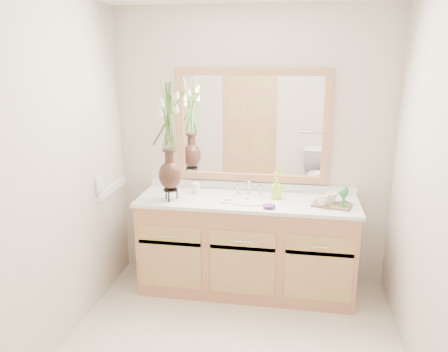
% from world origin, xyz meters
% --- Properties ---
extents(wall_back, '(2.40, 0.02, 2.40)m').
position_xyz_m(wall_back, '(0.00, 1.30, 1.20)').
color(wall_back, beige).
rests_on(wall_back, floor).
extents(wall_front, '(2.40, 0.02, 2.40)m').
position_xyz_m(wall_front, '(0.00, -1.30, 1.20)').
color(wall_front, beige).
rests_on(wall_front, floor).
extents(wall_left, '(0.02, 2.60, 2.40)m').
position_xyz_m(wall_left, '(-1.20, 0.00, 1.20)').
color(wall_left, beige).
rests_on(wall_left, floor).
extents(wall_right, '(0.02, 2.60, 2.40)m').
position_xyz_m(wall_right, '(1.20, 0.00, 1.20)').
color(wall_right, beige).
rests_on(wall_right, floor).
extents(vanity, '(1.80, 0.55, 0.80)m').
position_xyz_m(vanity, '(0.00, 1.01, 0.40)').
color(vanity, tan).
rests_on(vanity, floor).
extents(counter, '(1.84, 0.57, 0.03)m').
position_xyz_m(counter, '(0.00, 1.01, 0.82)').
color(counter, white).
rests_on(counter, vanity).
extents(sink, '(0.38, 0.34, 0.23)m').
position_xyz_m(sink, '(0.00, 1.00, 0.78)').
color(sink, white).
rests_on(sink, counter).
extents(mirror, '(1.32, 0.04, 0.97)m').
position_xyz_m(mirror, '(0.00, 1.28, 1.41)').
color(mirror, white).
rests_on(mirror, wall_back).
extents(switch_plate, '(0.02, 0.12, 0.12)m').
position_xyz_m(switch_plate, '(-1.19, 0.76, 0.98)').
color(switch_plate, white).
rests_on(switch_plate, wall_left).
extents(flower_vase, '(0.22, 0.22, 0.89)m').
position_xyz_m(flower_vase, '(-0.63, 0.90, 1.43)').
color(flower_vase, black).
rests_on(flower_vase, counter).
extents(tumbler, '(0.07, 0.07, 0.09)m').
position_xyz_m(tumbler, '(-0.46, 1.11, 0.87)').
color(tumbler, white).
rests_on(tumbler, counter).
extents(soap_dish, '(0.10, 0.10, 0.03)m').
position_xyz_m(soap_dish, '(-0.15, 0.92, 0.84)').
color(soap_dish, white).
rests_on(soap_dish, counter).
extents(soap_bottle, '(0.08, 0.08, 0.16)m').
position_xyz_m(soap_bottle, '(0.24, 1.08, 0.91)').
color(soap_bottle, '#AFE335').
rests_on(soap_bottle, counter).
extents(purple_dish, '(0.13, 0.12, 0.04)m').
position_xyz_m(purple_dish, '(0.20, 0.82, 0.85)').
color(purple_dish, '#572674').
rests_on(purple_dish, counter).
extents(tray, '(0.34, 0.26, 0.01)m').
position_xyz_m(tray, '(0.69, 0.97, 0.84)').
color(tray, brown).
rests_on(tray, counter).
extents(mug_left, '(0.11, 0.11, 0.09)m').
position_xyz_m(mug_left, '(0.61, 0.93, 0.89)').
color(mug_left, white).
rests_on(mug_left, tray).
extents(mug_right, '(0.12, 0.12, 0.09)m').
position_xyz_m(mug_right, '(0.68, 1.00, 0.89)').
color(mug_right, white).
rests_on(mug_right, tray).
extents(goblet_front, '(0.07, 0.07, 0.15)m').
position_xyz_m(goblet_front, '(0.77, 0.93, 0.95)').
color(goblet_front, '#297D38').
rests_on(goblet_front, tray).
extents(goblet_back, '(0.06, 0.06, 0.13)m').
position_xyz_m(goblet_back, '(0.79, 1.04, 0.94)').
color(goblet_back, '#297D38').
rests_on(goblet_back, tray).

